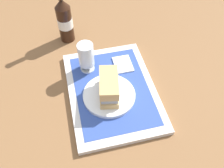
{
  "coord_description": "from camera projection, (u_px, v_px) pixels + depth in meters",
  "views": [
    {
      "loc": [
        -0.53,
        0.13,
        0.74
      ],
      "look_at": [
        0.0,
        0.0,
        0.05
      ],
      "focal_mm": 38.6,
      "sensor_mm": 36.0,
      "label": 1
    }
  ],
  "objects": [
    {
      "name": "beer_glass",
      "position": [
        86.0,
        56.0,
        0.91
      ],
      "size": [
        0.06,
        0.06,
        0.12
      ],
      "color": "silver",
      "rests_on": "placemat"
    },
    {
      "name": "plate",
      "position": [
        109.0,
        95.0,
        0.87
      ],
      "size": [
        0.19,
        0.19,
        0.01
      ],
      "primitive_type": "cylinder",
      "color": "white",
      "rests_on": "placemat"
    },
    {
      "name": "tray",
      "position": [
        112.0,
        91.0,
        0.91
      ],
      "size": [
        0.44,
        0.32,
        0.02
      ],
      "primitive_type": "cube",
      "color": "silver",
      "rests_on": "ground_plane"
    },
    {
      "name": "beer_bottle",
      "position": [
        65.0,
        20.0,
        1.02
      ],
      "size": [
        0.07,
        0.07,
        0.27
      ],
      "color": "black",
      "rests_on": "ground_plane"
    },
    {
      "name": "napkin_folded",
      "position": [
        123.0,
        64.0,
        0.97
      ],
      "size": [
        0.09,
        0.07,
        0.01
      ],
      "primitive_type": "cube",
      "color": "white",
      "rests_on": "placemat"
    },
    {
      "name": "ground_plane",
      "position": [
        112.0,
        92.0,
        0.92
      ],
      "size": [
        3.0,
        3.0,
        0.0
      ],
      "primitive_type": "plane",
      "color": "brown"
    },
    {
      "name": "placemat",
      "position": [
        112.0,
        89.0,
        0.9
      ],
      "size": [
        0.38,
        0.27,
        0.0
      ],
      "primitive_type": "cube",
      "color": "#2D4793",
      "rests_on": "tray"
    },
    {
      "name": "sandwich",
      "position": [
        109.0,
        86.0,
        0.83
      ],
      "size": [
        0.14,
        0.09,
        0.08
      ],
      "rotation": [
        0.0,
        0.0,
        -0.2
      ],
      "color": "tan",
      "rests_on": "plate"
    }
  ]
}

